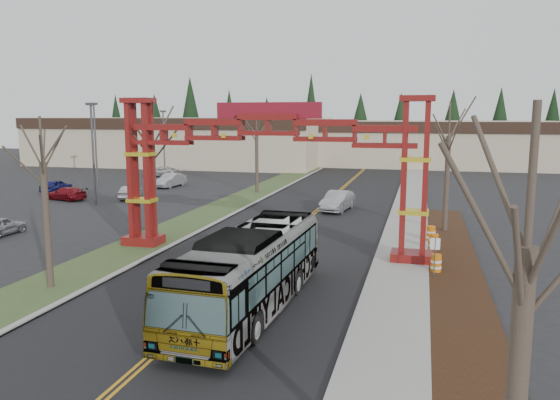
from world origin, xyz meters
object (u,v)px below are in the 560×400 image
(barrel_mid, at_px, (434,243))
(parked_car_near_b, at_px, (131,192))
(bare_tree_right_near, at_px, (527,249))
(bare_tree_median_far, at_px, (257,130))
(parked_car_mid_b, at_px, (56,186))
(transit_bus, at_px, (251,270))
(light_pole_mid, at_px, (95,138))
(retail_building_west, at_px, (184,141))
(light_pole_near, at_px, (93,146))
(gateway_arch, at_px, (269,150))
(bare_tree_median_mid, at_px, (152,142))
(silver_sedan, at_px, (338,201))
(parked_car_far_a, at_px, (170,180))
(bare_tree_median_near, at_px, (43,163))
(parked_car_far_b, at_px, (161,171))
(light_pole_far, at_px, (164,138))
(bare_tree_right_far, at_px, (449,137))
(barrel_south, at_px, (436,264))
(barrel_north, at_px, (431,234))
(street_sign, at_px, (435,250))
(parked_car_mid_a, at_px, (66,194))
(parked_car_near_a, at_px, (0,226))
(retail_building_east, at_px, (434,143))

(barrel_mid, bearing_deg, parked_car_near_b, 153.65)
(bare_tree_right_near, bearing_deg, bare_tree_median_far, 112.15)
(parked_car_mid_b, xyz_separation_m, bare_tree_right_near, (38.22, -39.36, 5.18))
(transit_bus, bearing_deg, light_pole_mid, 133.00)
(retail_building_west, bearing_deg, bare_tree_right_near, -61.80)
(bare_tree_median_far, xyz_separation_m, light_pole_near, (-11.75, -10.76, -1.22))
(gateway_arch, distance_m, bare_tree_median_mid, 8.15)
(parked_car_near_b, height_order, light_pole_near, light_pole_near)
(silver_sedan, height_order, light_pole_near, light_pole_near)
(parked_car_near_b, distance_m, parked_car_far_a, 9.01)
(transit_bus, height_order, bare_tree_median_mid, bare_tree_median_mid)
(retail_building_west, distance_m, bare_tree_median_near, 66.43)
(parked_car_far_b, bearing_deg, barrel_mid, 46.40)
(silver_sedan, relative_size, bare_tree_median_far, 0.57)
(parked_car_far_b, bearing_deg, light_pole_far, -174.82)
(parked_car_mid_b, distance_m, bare_tree_right_far, 39.92)
(parked_car_far_a, relative_size, bare_tree_median_mid, 0.53)
(transit_bus, height_order, barrel_south, transit_bus)
(silver_sedan, bearing_deg, barrel_north, -45.19)
(light_pole_far, bearing_deg, street_sign, -49.25)
(bare_tree_median_far, xyz_separation_m, light_pole_mid, (-19.66, 1.69, -1.04))
(transit_bus, distance_m, bare_tree_median_near, 10.65)
(parked_car_near_b, bearing_deg, barrel_mid, 140.16)
(gateway_arch, distance_m, bare_tree_median_near, 11.81)
(parked_car_far_b, xyz_separation_m, barrel_north, (33.76, -29.98, -0.12))
(gateway_arch, relative_size, light_pole_near, 2.03)
(bare_tree_right_far, height_order, light_pole_mid, light_pole_mid)
(transit_bus, height_order, parked_car_mid_a, transit_bus)
(parked_car_near_a, distance_m, bare_tree_right_far, 30.38)
(bare_tree_right_near, distance_m, barrel_north, 26.33)
(silver_sedan, distance_m, light_pole_mid, 31.32)
(parked_car_mid_a, bearing_deg, retail_building_east, 159.05)
(light_pole_mid, bearing_deg, parked_car_near_b, -43.14)
(light_pole_mid, bearing_deg, parked_car_far_b, 73.30)
(bare_tree_right_near, distance_m, barrel_mid, 24.20)
(silver_sedan, bearing_deg, retail_building_east, 88.27)
(bare_tree_right_near, distance_m, light_pole_mid, 59.38)
(parked_car_mid_a, xyz_separation_m, bare_tree_right_far, (33.93, -5.70, 5.86))
(transit_bus, xyz_separation_m, silver_sedan, (-0.19, 24.24, -0.86))
(light_pole_near, height_order, barrel_mid, light_pole_near)
(parked_car_far_a, relative_size, bare_tree_median_near, 0.58)
(bare_tree_right_near, relative_size, light_pole_mid, 0.87)
(bare_tree_median_near, relative_size, light_pole_far, 0.92)
(barrel_north, bearing_deg, retail_building_west, 128.66)
(retail_building_east, relative_size, parked_car_mid_b, 9.76)
(light_pole_far, bearing_deg, bare_tree_right_near, -58.66)
(silver_sedan, distance_m, bare_tree_right_far, 11.98)
(bare_tree_median_near, xyz_separation_m, light_pole_far, (-16.85, 45.27, -0.83))
(light_pole_far, distance_m, street_sign, 52.16)
(transit_bus, distance_m, parked_car_near_b, 32.75)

